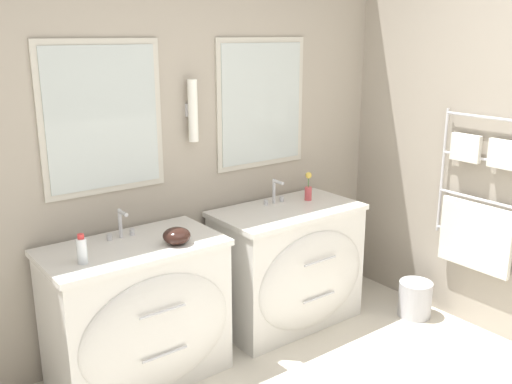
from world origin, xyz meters
TOP-DOWN VIEW (x-y plane):
  - wall_back at (0.00, 1.90)m, footprint 4.86×0.14m
  - wall_right at (1.66, 0.84)m, footprint 0.13×3.80m
  - vanity_left at (-0.50, 1.53)m, footprint 1.00×0.62m
  - vanity_right at (0.63, 1.53)m, footprint 1.00×0.62m
  - faucet_left at (-0.50, 1.70)m, footprint 0.17×0.11m
  - faucet_right at (0.63, 1.70)m, footprint 0.17×0.11m
  - toiletry_bottle at (-0.81, 1.48)m, footprint 0.05×0.05m
  - amenity_bowl at (-0.29, 1.43)m, footprint 0.16×0.16m
  - flower_vase at (0.87, 1.63)m, footprint 0.05×0.05m
  - waste_bin at (1.41, 1.06)m, footprint 0.24×0.24m

SIDE VIEW (x-z plane):
  - waste_bin at x=1.41m, z-range 0.01..0.26m
  - vanity_left at x=-0.50m, z-range 0.01..0.84m
  - vanity_right at x=0.63m, z-range 0.01..0.84m
  - amenity_bowl at x=-0.29m, z-range 0.83..0.92m
  - toiletry_bottle at x=-0.81m, z-range 0.82..0.98m
  - faucet_left at x=-0.50m, z-range 0.82..0.99m
  - faucet_right at x=0.63m, z-range 0.82..0.99m
  - flower_vase at x=0.87m, z-range 0.81..1.01m
  - wall_right at x=1.66m, z-range -0.01..2.59m
  - wall_back at x=0.00m, z-range 0.01..2.61m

